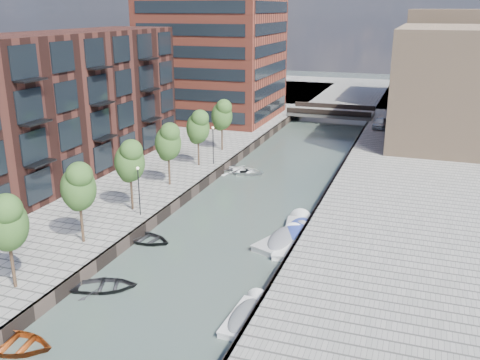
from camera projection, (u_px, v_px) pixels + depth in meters
The scene contains 29 objects.
water at pixel (277, 179), 56.28m from camera, with size 300.00×300.00×0.00m, color #38473F.
quay_left at pixel (2, 147), 67.44m from camera, with size 60.00×140.00×1.00m, color gray.
quay_right at pixel (438, 191), 51.09m from camera, with size 20.00×140.00×1.00m, color gray.
quay_wall_left at pixel (223, 169), 58.04m from camera, with size 0.25×140.00×1.00m, color #332823.
quay_wall_right at pixel (335, 181), 54.21m from camera, with size 0.25×140.00×1.00m, color #332823.
far_closure at pixel (355, 93), 110.01m from camera, with size 80.00×40.00×1.00m, color gray.
apartment_block at pixel (49, 109), 51.13m from camera, with size 8.00×38.00×14.00m, color black.
tower at pixel (214, 16), 79.16m from camera, with size 18.00×18.00×30.00m, color brown.
tan_block_near at pixel (444, 83), 68.55m from camera, with size 12.00×25.00×14.00m, color #94755A.
tan_block_far at pixel (443, 58), 91.59m from camera, with size 12.00×20.00×16.00m, color #94755A.
bridge at pixel (331, 113), 84.59m from camera, with size 13.00×6.00×1.30m.
tree_1 at pixel (6, 221), 31.27m from camera, with size 2.50×2.50×5.95m.
tree_2 at pixel (78, 185), 37.56m from camera, with size 2.50×2.50×5.95m.
tree_3 at pixel (130, 160), 43.85m from camera, with size 2.50×2.50×5.95m.
tree_4 at pixel (168, 141), 50.13m from camera, with size 2.50×2.50×5.95m.
tree_5 at pixel (198, 126), 56.42m from camera, with size 2.50×2.50×5.95m.
tree_6 at pixel (222, 114), 62.71m from camera, with size 2.50×2.50×5.95m.
lamp_1 at pixel (139, 186), 43.09m from camera, with size 0.24×0.24×4.12m.
lamp_2 at pixel (213, 141), 57.46m from camera, with size 0.24×0.24×4.12m.
sloop_0 at pixel (105, 289), 34.32m from camera, with size 3.00×4.20×0.87m, color black.
sloop_1 at pixel (145, 241), 41.32m from camera, with size 3.07×4.30×0.89m, color black.
sloop_2 at pixel (12, 348), 28.35m from camera, with size 3.32×4.65×0.96m, color maroon.
sloop_3 at pixel (242, 173), 58.20m from camera, with size 3.56×4.98×1.03m, color white.
sloop_4 at pixel (233, 171), 59.23m from camera, with size 2.97×4.16×0.86m, color black.
motorboat_1 at pixel (247, 315), 31.09m from camera, with size 1.78×4.68×1.54m.
motorboat_2 at pixel (290, 243), 40.72m from camera, with size 2.31×5.40×1.75m.
motorboat_3 at pixel (298, 229), 43.03m from camera, with size 2.79×5.93×1.90m.
motorboat_4 at pixel (285, 239), 41.14m from camera, with size 3.80×5.85×1.85m.
car at pixel (380, 123), 75.30m from camera, with size 1.73×4.29×1.46m, color silver.
Camera 1 is at (14.02, -11.86, 17.21)m, focal length 40.00 mm.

